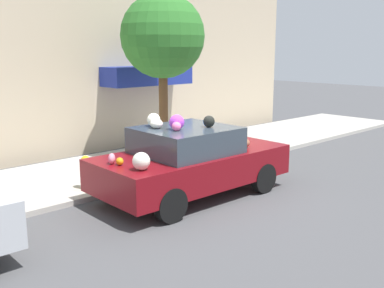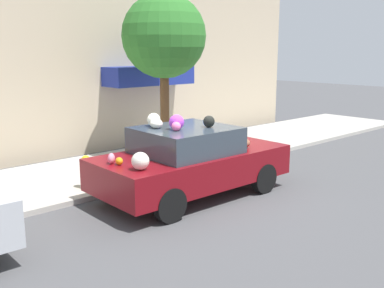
% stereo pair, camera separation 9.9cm
% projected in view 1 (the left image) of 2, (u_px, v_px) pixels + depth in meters
% --- Properties ---
extents(ground_plane, '(60.00, 60.00, 0.00)m').
position_uv_depth(ground_plane, '(193.00, 196.00, 9.20)').
color(ground_plane, '#4C4C4F').
extents(sidewalk_curb, '(24.00, 3.20, 0.11)m').
position_uv_depth(sidewalk_curb, '(119.00, 168.00, 11.12)').
color(sidewalk_curb, '#B2ADA3').
rests_on(sidewalk_curb, ground).
extents(building_facade, '(18.00, 1.20, 4.87)m').
position_uv_depth(building_facade, '(74.00, 69.00, 12.30)').
color(building_facade, '#C6B293').
rests_on(building_facade, ground).
extents(street_tree, '(2.16, 2.16, 4.25)m').
position_uv_depth(street_tree, '(163.00, 37.00, 11.46)').
color(street_tree, brown).
rests_on(street_tree, sidewalk_curb).
extents(fire_hydrant, '(0.20, 0.20, 0.70)m').
position_uv_depth(fire_hydrant, '(86.00, 172.00, 9.24)').
color(fire_hydrant, gold).
rests_on(fire_hydrant, sidewalk_curb).
extents(art_car, '(4.05, 1.93, 1.73)m').
position_uv_depth(art_car, '(191.00, 160.00, 9.03)').
color(art_car, maroon).
rests_on(art_car, ground).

